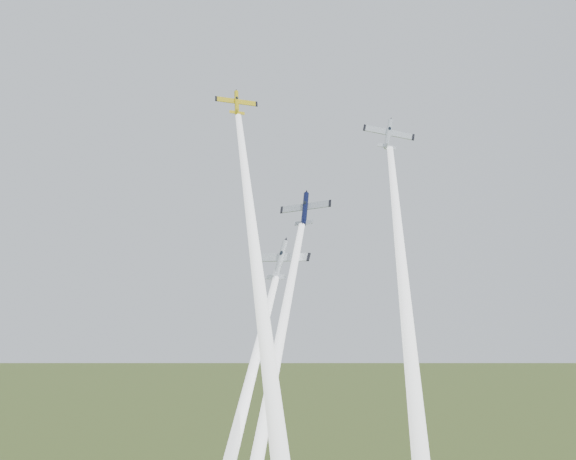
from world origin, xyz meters
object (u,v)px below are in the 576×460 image
object	(u,v)px
plane_navy	(305,209)
plane_silver_right	(389,134)
plane_yellow	(237,103)
plane_silver_low	(281,260)

from	to	relation	value
plane_navy	plane_silver_right	size ratio (longest dim) A/B	0.99
plane_silver_right	plane_navy	bearing A→B (deg)	-173.53
plane_yellow	plane_navy	world-z (taller)	plane_yellow
plane_silver_low	plane_silver_right	bearing A→B (deg)	35.98
plane_yellow	plane_silver_low	size ratio (longest dim) A/B	0.80
plane_yellow	plane_silver_right	size ratio (longest dim) A/B	0.85
plane_silver_right	plane_silver_low	xyz separation A→B (m)	(-15.84, -6.82, -19.73)
plane_yellow	plane_silver_right	xyz separation A→B (m)	(23.82, 0.51, -5.72)
plane_navy	plane_silver_low	distance (m)	9.54
plane_silver_right	plane_silver_low	distance (m)	26.21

